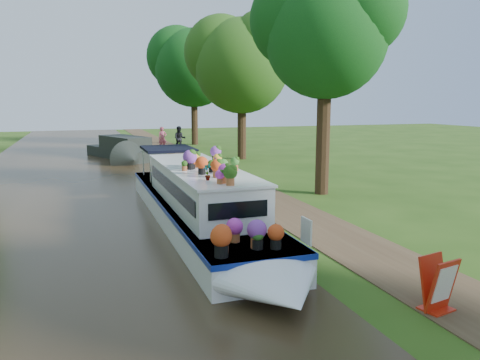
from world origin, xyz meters
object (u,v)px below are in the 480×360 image
Objects in this scene: second_boat at (125,150)px; pedestrian_pink at (162,138)px; pedestrian_dark at (180,139)px; plant_boat at (201,201)px; sandwich_board at (438,287)px.

pedestrian_pink reaches higher than second_boat.
pedestrian_dark is at bearing -47.95° from pedestrian_pink.
pedestrian_pink is (2.75, 22.68, 0.07)m from plant_boat.
plant_boat is 13.64× the size of sandwich_board.
plant_boat reaches higher than second_boat.
plant_boat is 1.65× the size of second_boat.
plant_boat is 7.27m from sandwich_board.
second_boat is at bearing -129.46° from pedestrian_dark.
sandwich_board is at bearing -96.07° from pedestrian_pink.
pedestrian_pink is 1.52m from pedestrian_dark.
sandwich_board is (2.70, -6.74, -0.37)m from plant_boat.
second_boat is at bearing 91.58° from plant_boat.
plant_boat is at bearing -88.45° from pedestrian_dark.
second_boat is 5.59m from pedestrian_pink.
pedestrian_pink is (3.25, 4.54, 0.32)m from second_boat.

